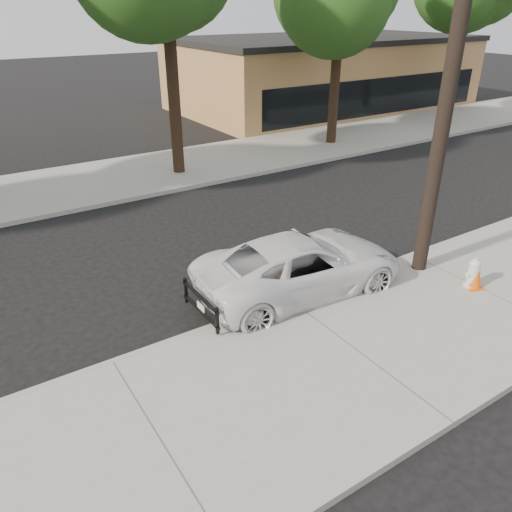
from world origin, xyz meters
name	(u,v)px	position (x,y,z in m)	size (l,w,h in m)	color
ground	(239,267)	(0.00, 0.00, 0.00)	(120.00, 120.00, 0.00)	black
near_sidewalk	(356,353)	(0.00, -4.30, 0.07)	(90.00, 4.40, 0.15)	gray
far_sidewalk	(124,177)	(0.00, 8.50, 0.07)	(90.00, 5.00, 0.15)	gray
curb_near	(288,301)	(0.00, -2.10, 0.07)	(90.00, 0.12, 0.16)	#9E9B93
building_main	(323,74)	(16.00, 16.00, 2.00)	(18.00, 10.00, 4.00)	#A97346
utility_pole	(451,75)	(3.60, -2.70, 4.70)	(1.40, 0.34, 9.00)	black
police_cruiser	(301,265)	(0.58, -1.79, 0.68)	(2.27, 4.91, 1.37)	white
fire_hydrant	(473,274)	(3.88, -3.99, 0.48)	(0.37, 0.33, 0.69)	silver
traffic_cone	(476,274)	(3.89, -4.05, 0.49)	(0.46, 0.46, 0.71)	#EC570C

